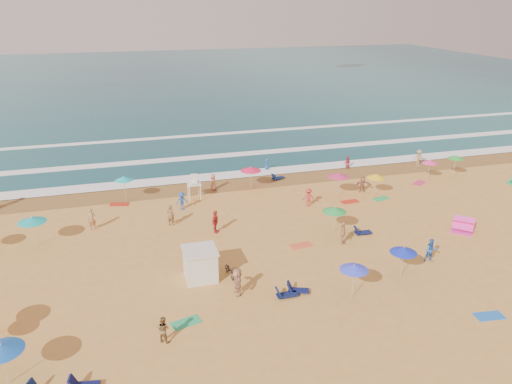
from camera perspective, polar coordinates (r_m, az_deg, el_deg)
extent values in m
plane|color=gold|center=(38.27, -1.79, -5.66)|extent=(220.00, 220.00, 0.00)
cube|color=#0C4756|center=(118.70, -12.08, 12.36)|extent=(220.00, 140.00, 0.18)
plane|color=olive|center=(49.49, -5.36, 0.66)|extent=(220.00, 220.00, 0.00)
cube|color=white|center=(51.77, -5.88, 1.69)|extent=(200.00, 2.20, 0.05)
cube|color=white|center=(58.34, -7.13, 3.89)|extent=(200.00, 1.60, 0.05)
cube|color=white|center=(67.87, -8.50, 6.29)|extent=(200.00, 1.20, 0.05)
cube|color=silver|center=(33.27, -6.38, -8.26)|extent=(2.00, 2.00, 2.00)
cube|color=silver|center=(32.76, -6.45, -6.64)|extent=(2.20, 2.20, 0.12)
imported|color=black|center=(33.59, -3.02, -8.93)|extent=(0.77, 1.73, 0.88)
cone|color=green|center=(54.47, 21.88, 3.73)|extent=(1.62, 1.62, 0.35)
cone|color=yellow|center=(47.20, 13.53, 1.80)|extent=(1.73, 1.73, 0.35)
cone|color=#3845FE|center=(31.00, 11.16, -8.44)|extent=(1.75, 1.75, 0.35)
cone|color=#182CD0|center=(34.15, 16.52, -6.39)|extent=(1.78, 1.78, 0.35)
cone|color=blue|center=(27.14, -27.11, -15.55)|extent=(2.06, 2.06, 0.35)
cone|color=#FF388E|center=(52.96, 19.24, 3.31)|extent=(1.54, 1.54, 0.35)
cone|color=#17BBBD|center=(46.17, -14.88, 1.52)|extent=(1.62, 1.62, 0.35)
cone|color=#15AAAF|center=(40.12, -24.24, -2.91)|extent=(2.05, 2.05, 0.35)
cone|color=#FA1A4F|center=(47.89, -0.60, 2.65)|extent=(2.01, 2.01, 0.35)
cone|color=green|center=(39.05, 8.95, -1.99)|extent=(1.89, 1.89, 0.35)
cone|color=#CC2D5F|center=(46.37, 9.39, 1.93)|extent=(2.02, 2.02, 0.35)
cube|color=#0E1449|center=(32.07, 4.88, -11.14)|extent=(1.41, 0.98, 0.34)
cube|color=#0D1844|center=(31.60, 3.57, -11.64)|extent=(1.31, 0.58, 0.34)
cube|color=#0F174E|center=(40.16, 12.14, -4.54)|extent=(1.33, 0.64, 0.34)
cube|color=#0D1D44|center=(51.13, 2.57, 1.61)|extent=(1.41, 0.98, 0.34)
cube|color=#29A468|center=(29.73, -8.00, -14.55)|extent=(1.86, 1.27, 0.03)
cube|color=red|center=(46.58, -15.35, -1.36)|extent=(1.86, 1.25, 0.03)
cube|color=#DE5734|center=(37.78, 5.17, -6.10)|extent=(1.78, 1.04, 0.03)
cube|color=red|center=(46.32, 10.67, -1.08)|extent=(1.75, 0.97, 0.03)
cube|color=blue|center=(32.92, 25.10, -12.71)|extent=(1.79, 1.05, 0.03)
cube|color=#2BAF5C|center=(47.63, 14.09, -0.74)|extent=(1.87, 1.30, 0.03)
cube|color=#D63266|center=(52.73, 18.13, 0.98)|extent=(1.89, 1.68, 0.03)
imported|color=brown|center=(41.15, -9.73, -2.62)|extent=(0.77, 0.70, 1.76)
imported|color=tan|center=(31.46, -2.13, -10.17)|extent=(0.55, 1.70, 1.83)
imported|color=#AB7C4F|center=(41.87, -18.27, -2.99)|extent=(0.70, 0.50, 1.79)
imported|color=brown|center=(28.14, -10.58, -15.16)|extent=(0.94, 0.90, 1.53)
imported|color=blue|center=(37.21, 19.39, -6.31)|extent=(0.96, 0.82, 1.72)
imported|color=#BB2E32|center=(44.57, 6.00, -0.60)|extent=(1.13, 0.73, 1.65)
imported|color=tan|center=(58.13, 18.11, 3.75)|extent=(1.20, 0.73, 1.81)
imported|color=#9A6047|center=(48.69, 12.07, 0.89)|extent=(1.49, 0.66, 1.55)
imported|color=tan|center=(38.07, 9.91, -4.63)|extent=(0.70, 1.14, 1.81)
imported|color=blue|center=(53.68, 1.21, 3.01)|extent=(0.68, 0.66, 1.57)
imported|color=red|center=(39.40, -4.68, -3.41)|extent=(0.98, 1.15, 1.86)
imported|color=#B56C53|center=(48.19, -4.92, 1.13)|extent=(0.86, 0.95, 1.63)
imported|color=#C63142|center=(55.41, 10.35, 3.25)|extent=(0.95, 0.87, 1.58)
imported|color=#224CA2|center=(44.01, -8.47, -1.03)|extent=(1.13, 0.75, 1.62)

